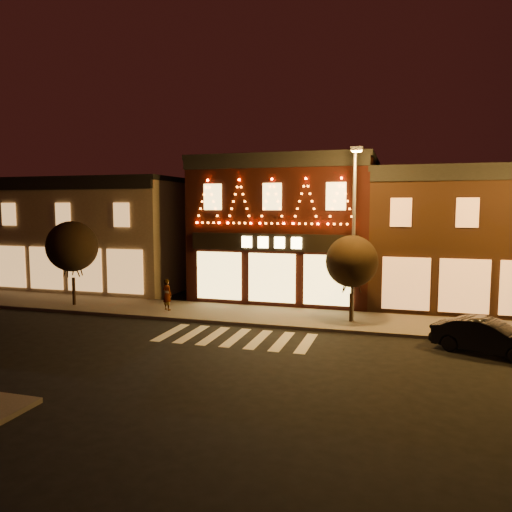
% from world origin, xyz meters
% --- Properties ---
extents(ground, '(120.00, 120.00, 0.00)m').
position_xyz_m(ground, '(0.00, 0.00, 0.00)').
color(ground, black).
rests_on(ground, ground).
extents(sidewalk_far, '(44.00, 4.00, 0.15)m').
position_xyz_m(sidewalk_far, '(2.00, 8.00, 0.07)').
color(sidewalk_far, '#47423D').
rests_on(sidewalk_far, ground).
extents(building_left, '(12.20, 8.28, 7.30)m').
position_xyz_m(building_left, '(-13.00, 13.99, 3.66)').
color(building_left, '#766954').
rests_on(building_left, ground).
extents(building_pulp, '(10.20, 8.34, 8.30)m').
position_xyz_m(building_pulp, '(0.00, 13.98, 4.16)').
color(building_pulp, black).
rests_on(building_pulp, ground).
extents(building_right_a, '(9.20, 8.28, 7.50)m').
position_xyz_m(building_right_a, '(9.50, 13.99, 3.76)').
color(building_right_a, '#371F13').
rests_on(building_right_a, ground).
extents(streetlamp_mid, '(0.54, 1.82, 7.91)m').
position_xyz_m(streetlamp_mid, '(4.47, 7.60, 4.79)').
color(streetlamp_mid, '#59595E').
rests_on(streetlamp_mid, sidewalk_far).
extents(tree_left, '(2.73, 2.73, 4.56)m').
position_xyz_m(tree_left, '(-10.46, 7.35, 3.34)').
color(tree_left, black).
rests_on(tree_left, sidewalk_far).
extents(tree_right, '(2.41, 2.41, 4.02)m').
position_xyz_m(tree_right, '(4.39, 7.73, 2.96)').
color(tree_right, black).
rests_on(tree_right, sidewalk_far).
extents(dark_sedan, '(4.20, 2.94, 1.31)m').
position_xyz_m(dark_sedan, '(9.77, 4.51, 0.66)').
color(dark_sedan, black).
rests_on(dark_sedan, ground).
extents(pedestrian, '(0.70, 0.60, 1.63)m').
position_xyz_m(pedestrian, '(-4.94, 7.52, 0.96)').
color(pedestrian, gray).
rests_on(pedestrian, sidewalk_far).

